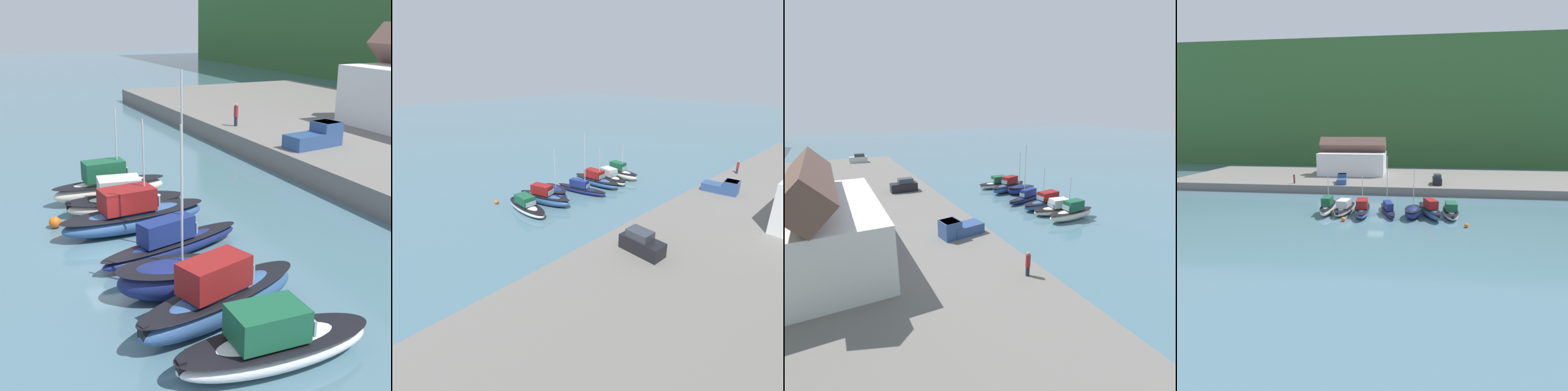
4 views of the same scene
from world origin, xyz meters
TOP-DOWN VIEW (x-y plane):
  - ground_plane at (0.00, 0.00)m, footprint 320.00×320.00m
  - quay_promenade at (0.00, 30.06)m, footprint 99.75×28.24m
  - harbor_clubhouse at (-9.32, 32.91)m, footprint 16.71×10.36m
  - moored_boat_0 at (-8.04, 2.21)m, footprint 2.23×7.62m
  - moored_boat_1 at (-5.35, 2.41)m, footprint 3.47×7.64m
  - moored_boat_2 at (-2.37, 2.03)m, footprint 3.09×8.80m
  - moored_boat_3 at (1.68, 2.72)m, footprint 3.67×8.51m
  - moored_boat_4 at (5.64, 1.23)m, footprint 3.19×5.38m
  - moored_boat_5 at (8.26, 2.13)m, footprint 4.36×8.44m
  - moored_boat_6 at (11.54, 2.56)m, footprint 2.61×7.65m
  - parked_car_0 at (10.94, 20.55)m, footprint 1.90×4.24m
  - parked_car_1 at (42.95, 24.16)m, footprint 1.97×4.27m
  - pickup_truck_0 at (-9.46, 19.70)m, footprint 2.63×4.96m
  - person_on_quay at (-19.52, 17.81)m, footprint 0.40×0.40m
  - mooring_buoy_0 at (13.06, -2.70)m, footprint 0.57×0.57m
  - mooring_buoy_1 at (-4.62, -1.99)m, footprint 0.68×0.68m

SIDE VIEW (x-z plane):
  - ground_plane at x=0.00m, z-range 0.00..0.00m
  - mooring_buoy_0 at x=13.06m, z-range 0.00..0.57m
  - mooring_buoy_1 at x=-4.62m, z-range 0.00..0.68m
  - moored_boat_3 at x=1.68m, z-range -3.89..5.37m
  - moored_boat_6 at x=11.54m, z-range -0.33..1.96m
  - moored_boat_1 at x=-5.35m, z-range -0.33..1.97m
  - quay_promenade at x=0.00m, z-range 0.00..1.70m
  - moored_boat_4 at x=5.64m, z-range -2.89..4.67m
  - moored_boat_2 at x=-2.37m, z-range -2.23..4.10m
  - moored_boat_0 at x=-8.04m, z-range -2.04..4.07m
  - moored_boat_5 at x=8.26m, z-range -0.37..2.43m
  - pickup_truck_0 at x=-9.46m, z-range 1.57..3.47m
  - parked_car_0 at x=10.94m, z-range 1.54..3.70m
  - parked_car_1 at x=42.95m, z-range 1.54..3.70m
  - person_on_quay at x=-19.52m, z-range 1.73..3.87m
  - harbor_clubhouse at x=-9.32m, z-range 0.32..9.70m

